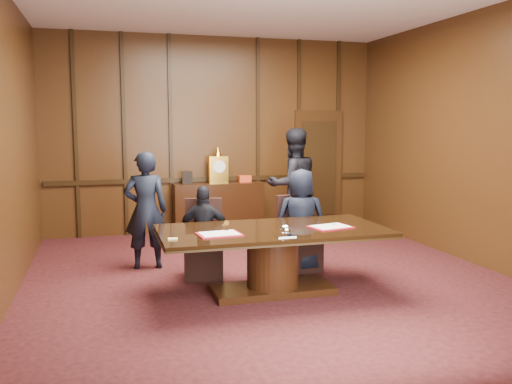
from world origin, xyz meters
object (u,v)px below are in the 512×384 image
conference_table (273,250)px  witness_left (146,210)px  signatory_right (301,220)px  sideboard (218,206)px  signatory_left (204,233)px  witness_right (293,185)px

conference_table → witness_left: bearing=131.0°
signatory_right → witness_left: 2.10m
conference_table → signatory_right: (0.65, 0.80, 0.18)m
sideboard → witness_left: bearing=-124.5°
conference_table → signatory_left: (-0.65, 0.80, 0.08)m
sideboard → witness_left: (-1.44, -2.10, 0.31)m
witness_left → signatory_left: bearing=137.7°
witness_right → signatory_right: bearing=66.4°
sideboard → conference_table: 3.62m
signatory_right → witness_right: witness_right is taller
sideboard → witness_left: size_ratio=1.00×
witness_left → witness_right: 2.72m
conference_table → signatory_left: bearing=129.1°
signatory_left → witness_left: witness_left is taller
witness_right → conference_table: bearing=58.4°
signatory_left → signatory_right: bearing=-165.5°
signatory_left → signatory_right: signatory_right is taller
conference_table → witness_left: size_ratio=1.64×
sideboard → signatory_left: 2.92m
signatory_right → conference_table: bearing=65.7°
signatory_left → conference_table: bearing=143.6°
conference_table → signatory_right: 1.05m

